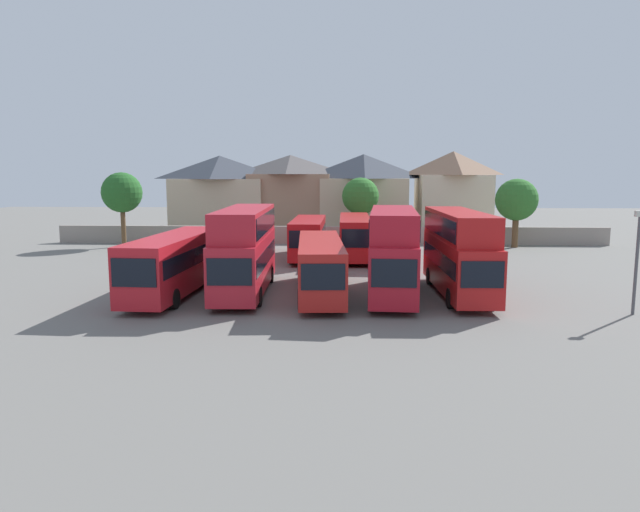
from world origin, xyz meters
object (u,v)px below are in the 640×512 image
Objects in this scene: bus_9 at (397,236)px; tree_left_of_lot at (517,200)px; bus_8 at (355,235)px; tree_right_of_lot at (122,193)px; bus_5 at (459,248)px; bus_1 at (175,261)px; bus_3 at (320,264)px; bus_4 at (393,248)px; bus_7 at (308,236)px; lamp_post_lot_edge at (637,255)px; tree_behind_wall at (360,196)px; house_terrace_centre at (291,194)px; house_terrace_right at (363,194)px; bus_2 at (245,246)px; house_terrace_far_right at (452,193)px; house_terrace_left at (220,194)px; bus_6 at (246,235)px.

tree_left_of_lot is at bearing 126.64° from bus_9.
bus_8 is 23.77m from tree_right_of_lot.
bus_1 is at bearing -89.37° from bus_5.
bus_3 is 16.10m from bus_9.
bus_4 reaches higher than bus_7.
bus_5 is 2.06× the size of lamp_post_lot_edge.
tree_left_of_lot reaches higher than bus_1.
tree_left_of_lot is 15.59m from tree_behind_wall.
bus_7 is 1.57× the size of tree_left_of_lot.
house_terrace_centre is at bearing -160.57° from bus_5.
bus_7 is 1.06× the size of house_terrace_centre.
tree_behind_wall reaches higher than bus_9.
bus_5 is 34.61m from house_terrace_right.
bus_7 is 21.42m from tree_left_of_lot.
bus_1 is 12.88m from bus_4.
house_terrace_far_right is at bearing 149.91° from bus_2.
bus_8 is at bearing -169.04° from bus_4.
house_terrace_right reaches higher than bus_3.
bus_8 is 21.45m from house_terrace_centre.
tree_left_of_lot is at bearing -38.65° from house_terrace_right.
lamp_post_lot_edge reaches higher than bus_8.
house_terrace_far_right is (9.68, 34.99, 2.06)m from bus_4.
house_terrace_far_right is at bearing 20.13° from tree_right_of_lot.
house_terrace_far_right reaches higher than tree_behind_wall.
bus_8 is at bearing 148.01° from bus_1.
bus_9 is 27.58m from house_terrace_left.
bus_2 is 12.67m from bus_5.
lamp_post_lot_edge is (16.23, -4.11, 1.22)m from bus_3.
bus_6 is 1.08× the size of house_terrace_left.
bus_6 is 1.06× the size of bus_8.
house_terrace_right is (8.63, -0.77, 0.04)m from house_terrace_centre.
house_terrace_left is 27.25m from house_terrace_far_right.
tree_left_of_lot is (26.60, 23.27, 2.56)m from bus_1.
house_terrace_centre is at bearing -161.54° from bus_4.
tree_behind_wall is at bearing -43.87° from house_terrace_centre.
bus_8 is (-1.95, 15.77, -0.87)m from bus_4.
bus_4 is at bearing 6.94° from bus_8.
tree_behind_wall reaches higher than bus_4.
bus_2 reaches higher than bus_8.
tree_right_of_lot is (-22.57, 6.68, 3.27)m from bus_8.
bus_1 is 15.61m from bus_6.
bus_7 is at bearing -155.08° from bus_4.
bus_6 is at bearing -140.54° from bus_4.
lamp_post_lot_edge is (24.85, -3.93, 1.07)m from bus_1.
house_terrace_left reaches higher than bus_4.
bus_4 is 27.24m from tree_left_of_lot.
bus_3 is at bearing -88.69° from bus_5.
house_terrace_right is (1.30, 19.20, 2.77)m from bus_8.
bus_8 is at bearing -51.01° from house_terrace_left.
tree_right_of_lot is (-24.52, 22.45, 2.40)m from bus_4.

